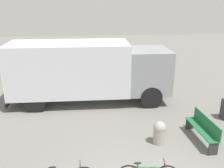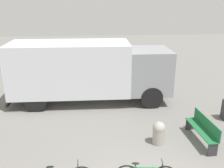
# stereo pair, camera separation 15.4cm
# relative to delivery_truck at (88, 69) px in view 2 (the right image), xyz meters

# --- Properties ---
(delivery_truck) EXTENTS (7.98, 2.43, 3.07)m
(delivery_truck) POSITION_rel_delivery_truck_xyz_m (0.00, 0.00, 0.00)
(delivery_truck) COLOR silver
(delivery_truck) RESTS_ON ground
(park_bench) EXTENTS (0.50, 1.94, 0.97)m
(park_bench) POSITION_rel_delivery_truck_xyz_m (4.24, -4.19, -1.18)
(park_bench) COLOR #1E6638
(park_bench) RESTS_ON ground
(bollard_near_bench) EXTENTS (0.46, 0.46, 0.88)m
(bollard_near_bench) POSITION_rel_delivery_truck_xyz_m (2.57, -4.19, -1.26)
(bollard_near_bench) COLOR #9E998C
(bollard_near_bench) RESTS_ON ground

